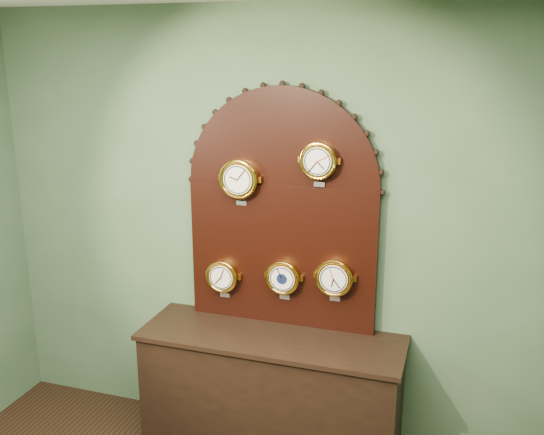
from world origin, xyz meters
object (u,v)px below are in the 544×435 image
(arabic_clock, at_px, (319,161))
(hygrometer, at_px, (223,276))
(shop_counter, at_px, (271,397))
(roman_clock, at_px, (239,179))
(display_board, at_px, (282,202))
(tide_clock, at_px, (334,277))
(barometer, at_px, (283,277))

(arabic_clock, relative_size, hygrometer, 1.03)
(hygrometer, bearing_deg, shop_counter, -22.17)
(roman_clock, bearing_deg, shop_counter, -31.11)
(roman_clock, relative_size, hygrometer, 1.12)
(display_board, height_order, tide_clock, display_board)
(hygrometer, height_order, barometer, barometer)
(display_board, bearing_deg, roman_clock, -165.16)
(hygrometer, bearing_deg, tide_clock, -0.04)
(shop_counter, xyz_separation_m, barometer, (0.03, 0.15, 0.76))
(arabic_clock, bearing_deg, tide_clock, -0.14)
(shop_counter, xyz_separation_m, hygrometer, (-0.38, 0.15, 0.72))
(arabic_clock, height_order, hygrometer, arabic_clock)
(tide_clock, bearing_deg, barometer, 179.96)
(arabic_clock, xyz_separation_m, tide_clock, (0.11, -0.00, -0.71))
(display_board, distance_m, arabic_clock, 0.38)
(shop_counter, xyz_separation_m, roman_clock, (-0.25, 0.15, 1.37))
(display_board, distance_m, roman_clock, 0.30)
(shop_counter, relative_size, tide_clock, 5.62)
(shop_counter, relative_size, roman_clock, 5.37)
(shop_counter, height_order, barometer, barometer)
(barometer, height_order, tide_clock, tide_clock)
(shop_counter, bearing_deg, tide_clock, 23.36)
(arabic_clock, bearing_deg, roman_clock, -179.93)
(shop_counter, bearing_deg, arabic_clock, 32.53)
(roman_clock, relative_size, barometer, 1.10)
(hygrometer, xyz_separation_m, tide_clock, (0.73, -0.00, 0.08))
(shop_counter, relative_size, display_board, 1.05)
(roman_clock, xyz_separation_m, barometer, (0.28, 0.00, -0.61))
(display_board, relative_size, roman_clock, 5.13)
(display_board, height_order, hygrometer, display_board)
(shop_counter, distance_m, arabic_clock, 1.53)
(roman_clock, distance_m, tide_clock, 0.83)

